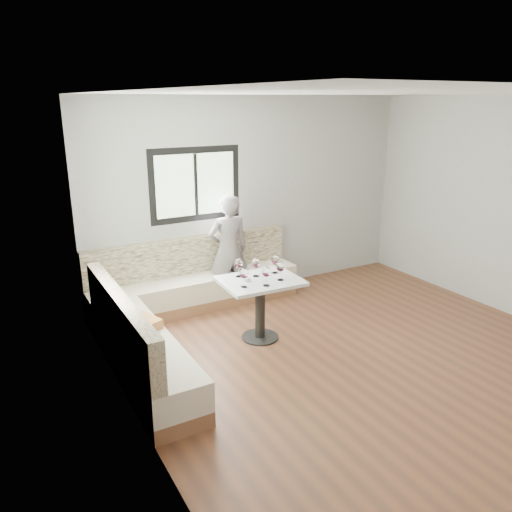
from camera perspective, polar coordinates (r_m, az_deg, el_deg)
The scene contains 11 objects.
room at distance 5.25m, azimuth 12.01°, elevation 2.41°, with size 5.01×5.01×2.81m.
banquette at distance 6.15m, azimuth -9.29°, elevation -5.85°, with size 2.90×2.80×0.95m.
table at distance 5.85m, azimuth 0.47°, elevation -4.41°, with size 0.94×0.75×0.75m.
person at distance 6.84m, azimuth -3.17°, elevation 0.70°, with size 0.56×0.37×1.54m, color slate.
olive_ramekin at distance 5.74m, azimuth -1.17°, elevation -2.62°, with size 0.11×0.11×0.04m.
wine_glass_a at distance 5.49m, azimuth -1.37°, elevation -2.06°, with size 0.10×0.10×0.23m.
wine_glass_b at distance 5.54m, azimuth 1.20°, elevation -1.90°, with size 0.10×0.10×0.23m.
wine_glass_c at distance 5.72m, azimuth 2.81°, elevation -1.27°, with size 0.10×0.10×0.23m.
wine_glass_d at distance 5.83m, azimuth -0.01°, elevation -0.88°, with size 0.10×0.10×0.23m.
wine_glass_e at distance 5.95m, azimuth 2.22°, elevation -0.52°, with size 0.10×0.10×0.23m.
wine_glass_f at distance 5.82m, azimuth -1.99°, elevation -0.91°, with size 0.10×0.10×0.23m.
Camera 1 is at (-3.47, -3.70, 2.74)m, focal length 35.00 mm.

